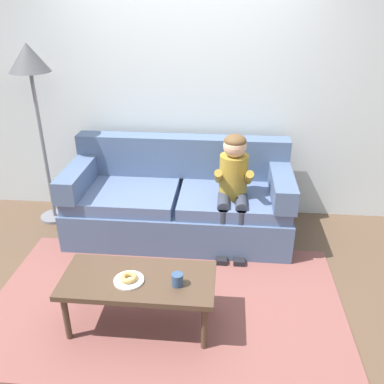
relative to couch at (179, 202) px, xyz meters
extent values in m
plane|color=brown|center=(0.02, -0.85, -0.34)|extent=(10.00, 10.00, 0.00)
cube|color=silver|center=(0.02, 0.55, 1.06)|extent=(8.00, 0.10, 2.80)
cube|color=brown|center=(0.02, -1.10, -0.33)|extent=(2.76, 1.65, 0.01)
cube|color=slate|center=(0.00, -0.05, -0.15)|extent=(2.14, 0.90, 0.38)
cube|color=slate|center=(-0.54, -0.10, 0.10)|extent=(1.03, 0.74, 0.12)
cube|color=slate|center=(0.54, -0.10, 0.10)|extent=(1.03, 0.74, 0.12)
cube|color=slate|center=(0.00, 0.30, 0.37)|extent=(2.14, 0.20, 0.42)
cube|color=slate|center=(-0.97, -0.05, 0.27)|extent=(0.20, 0.90, 0.22)
cube|color=slate|center=(0.97, -0.05, 0.27)|extent=(0.20, 0.90, 0.22)
cube|color=#4C3828|center=(-0.13, -1.33, 0.07)|extent=(1.08, 0.50, 0.04)
cylinder|color=#4C3828|center=(-0.61, -1.52, -0.14)|extent=(0.04, 0.04, 0.38)
cylinder|color=#4C3828|center=(0.35, -1.52, -0.14)|extent=(0.04, 0.04, 0.38)
cylinder|color=#4C3828|center=(-0.61, -1.14, -0.14)|extent=(0.04, 0.04, 0.38)
cylinder|color=#4C3828|center=(0.35, -1.14, -0.14)|extent=(0.04, 0.04, 0.38)
cylinder|color=olive|center=(0.52, -0.13, 0.36)|extent=(0.26, 0.26, 0.40)
sphere|color=#DBAD89|center=(0.52, -0.15, 0.66)|extent=(0.21, 0.21, 0.21)
ellipsoid|color=brown|center=(0.52, -0.15, 0.71)|extent=(0.20, 0.20, 0.12)
cylinder|color=#333847|center=(0.44, -0.28, 0.17)|extent=(0.11, 0.30, 0.11)
cylinder|color=#333847|center=(0.44, -0.43, -0.06)|extent=(0.09, 0.09, 0.44)
cube|color=black|center=(0.44, -0.48, -0.31)|extent=(0.10, 0.20, 0.06)
cylinder|color=olive|center=(0.39, -0.23, 0.40)|extent=(0.07, 0.29, 0.23)
cylinder|color=#333847|center=(0.60, -0.28, 0.17)|extent=(0.11, 0.30, 0.11)
cylinder|color=#333847|center=(0.60, -0.43, -0.06)|extent=(0.09, 0.09, 0.44)
cube|color=black|center=(0.60, -0.48, -0.31)|extent=(0.10, 0.20, 0.06)
cylinder|color=olive|center=(0.66, -0.23, 0.40)|extent=(0.07, 0.29, 0.23)
cylinder|color=white|center=(-0.19, -1.37, 0.09)|extent=(0.21, 0.21, 0.01)
torus|color=tan|center=(-0.19, -1.37, 0.12)|extent=(0.16, 0.16, 0.04)
cylinder|color=#334C72|center=(0.15, -1.38, 0.13)|extent=(0.08, 0.08, 0.09)
cube|color=red|center=(-0.55, -0.78, -0.31)|extent=(0.16, 0.09, 0.05)
cylinder|color=red|center=(-0.63, -0.78, -0.31)|extent=(0.06, 0.06, 0.05)
cylinder|color=red|center=(-0.46, -0.78, -0.31)|extent=(0.06, 0.06, 0.05)
cylinder|color=slate|center=(-1.39, 0.15, -0.32)|extent=(0.30, 0.30, 0.03)
cylinder|color=slate|center=(-1.39, 0.15, 0.48)|extent=(0.04, 0.04, 1.57)
cone|color=#4C4C51|center=(-1.39, 0.15, 1.34)|extent=(0.38, 0.38, 0.26)
camera|label=1|loc=(0.45, -3.59, 1.90)|focal=38.39mm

